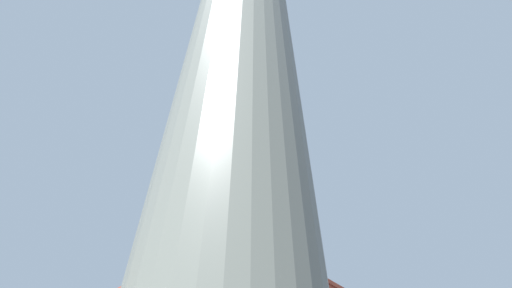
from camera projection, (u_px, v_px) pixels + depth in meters
name	position (u px, v px, depth m)	size (l,w,h in m)	color
traffic_signal_near	(231.00, 18.00, 2.97)	(2.11, 2.62, 5.77)	#474C47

